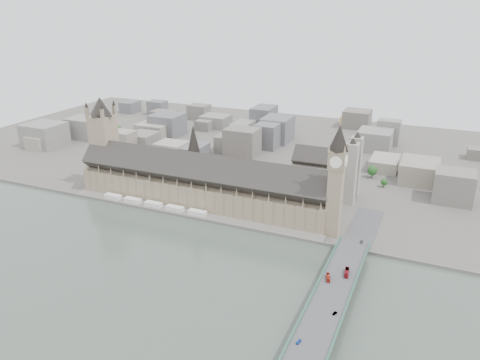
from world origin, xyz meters
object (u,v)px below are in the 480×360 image
at_px(victoria_tower, 104,138).
at_px(car_blue, 299,342).
at_px(westminster_bridge, 335,293).
at_px(elizabeth_tower, 337,173).
at_px(westminster_abbey, 327,173).
at_px(car_silver, 335,313).
at_px(red_bus_south, 347,272).
at_px(red_bus_north, 328,278).
at_px(car_approach, 362,242).
at_px(palace_of_westminster, 201,184).

xyz_separation_m(victoria_tower, car_blue, (277.42, -178.48, -44.21)).
distance_m(victoria_tower, westminster_bridge, 309.91).
bearing_deg(car_blue, westminster_bridge, 96.68).
height_order(elizabeth_tower, westminster_bridge, elizabeth_tower).
height_order(elizabeth_tower, car_blue, elizabeth_tower).
relative_size(elizabeth_tower, westminster_abbey, 1.58).
bearing_deg(elizabeth_tower, victoria_tower, 176.04).
relative_size(victoria_tower, car_silver, 26.18).
bearing_deg(red_bus_south, red_bus_north, -140.35).
bearing_deg(westminster_bridge, car_blue, -95.78).
relative_size(red_bus_south, car_approach, 2.22).
xyz_separation_m(victoria_tower, westminster_bridge, (284.00, -113.50, -50.08)).
relative_size(elizabeth_tower, car_silver, 28.15).
relative_size(victoria_tower, car_blue, 22.98).
height_order(red_bus_north, car_blue, red_bus_north).
relative_size(red_bus_north, car_blue, 2.31).
relative_size(westminster_bridge, red_bus_south, 26.89).
xyz_separation_m(westminster_abbey, red_bus_south, (55.17, -163.98, -13.15)).
relative_size(victoria_tower, westminster_abbey, 1.47).
bearing_deg(car_blue, palace_of_westminster, 144.54).
bearing_deg(red_bus_south, westminster_bridge, -110.01).
height_order(victoria_tower, red_bus_south, victoria_tower).
bearing_deg(victoria_tower, red_bus_south, -18.25).
height_order(westminster_bridge, red_bus_south, red_bus_south).
distance_m(palace_of_westminster, elizabeth_tower, 142.94).
bearing_deg(car_approach, red_bus_north, -106.21).
relative_size(red_bus_north, car_silver, 2.63).
xyz_separation_m(red_bus_north, car_blue, (0.06, -71.90, -0.66)).
height_order(westminster_abbey, car_silver, westminster_abbey).
distance_m(red_bus_south, car_silver, 48.99).
bearing_deg(car_silver, elizabeth_tower, 125.90).
xyz_separation_m(palace_of_westminster, car_silver, (168.61, -137.60, -11.83)).
xyz_separation_m(elizabeth_tower, red_bus_south, (28.09, -76.98, -46.15)).
bearing_deg(car_approach, car_blue, -100.51).
distance_m(palace_of_westminster, red_bus_south, 188.59).
distance_m(westminster_bridge, car_blue, 65.57).
relative_size(victoria_tower, car_approach, 18.38).
xyz_separation_m(palace_of_westminster, red_bus_south, (166.09, -88.68, -10.77)).
height_order(westminster_bridge, car_silver, car_silver).
relative_size(elizabeth_tower, victoria_tower, 1.07).
bearing_deg(car_silver, westminster_bridge, 124.51).
bearing_deg(red_bus_south, elizabeth_tower, 102.49).
bearing_deg(westminster_abbey, car_silver, -74.84).
distance_m(victoria_tower, red_bus_south, 306.42).
bearing_deg(victoria_tower, car_approach, -8.37).
distance_m(westminster_abbey, car_blue, 251.84).
xyz_separation_m(elizabeth_tower, red_bus_north, (17.35, -88.58, -46.44)).
xyz_separation_m(victoria_tower, westminster_abbey, (232.92, 69.00, -30.12)).
xyz_separation_m(red_bus_south, car_approach, (1.48, 52.38, -0.89)).
distance_m(palace_of_westminster, car_blue, 232.24).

